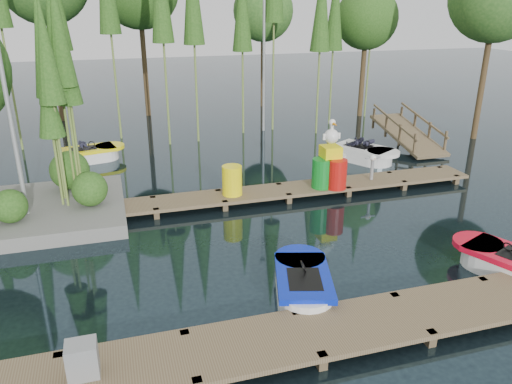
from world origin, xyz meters
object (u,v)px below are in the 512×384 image
object	(u,v)px
boat_yellow_far	(90,154)
yellow_barrel	(232,180)
boat_red	(509,264)
drum_cluster	(331,167)
boat_blue	(303,285)
utility_cabinet	(82,359)

from	to	relation	value
boat_yellow_far	yellow_barrel	bearing A→B (deg)	-46.35
boat_red	drum_cluster	world-z (taller)	drum_cluster
yellow_barrel	drum_cluster	bearing A→B (deg)	-2.81
yellow_barrel	boat_yellow_far	bearing A→B (deg)	126.15
drum_cluster	boat_yellow_far	bearing A→B (deg)	141.31
boat_blue	yellow_barrel	distance (m)	5.43
yellow_barrel	boat_blue	bearing A→B (deg)	-87.93
yellow_barrel	boat_red	bearing A→B (deg)	-49.69
utility_cabinet	yellow_barrel	bearing A→B (deg)	59.10
boat_blue	yellow_barrel	world-z (taller)	yellow_barrel
boat_blue	boat_red	size ratio (longest dim) A/B	0.97
utility_cabinet	yellow_barrel	distance (m)	8.16
boat_blue	boat_red	xyz separation A→B (m)	(4.84, -0.54, 0.00)
boat_yellow_far	yellow_barrel	world-z (taller)	yellow_barrel
boat_yellow_far	drum_cluster	xyz separation A→B (m)	(7.48, -5.99, 0.67)
boat_red	utility_cabinet	bearing A→B (deg)	163.19
boat_yellow_far	utility_cabinet	distance (m)	12.83
boat_blue	drum_cluster	size ratio (longest dim) A/B	1.25
boat_blue	utility_cabinet	xyz separation A→B (m)	(-4.38, -1.60, 0.35)
boat_blue	drum_cluster	bearing A→B (deg)	76.05
boat_yellow_far	drum_cluster	distance (m)	9.60
boat_blue	yellow_barrel	size ratio (longest dim) A/B	2.97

